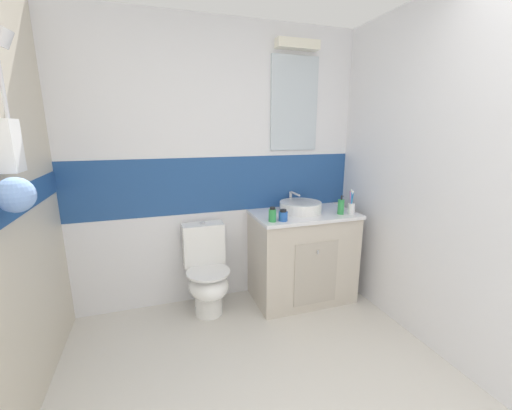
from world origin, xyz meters
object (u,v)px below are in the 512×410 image
(toilet, at_px, (207,273))
(soap_dispenser, at_px, (341,207))
(toothbrush_cup, at_px, (351,207))
(lotion_bottle_short, at_px, (272,215))
(sink_basin, at_px, (300,206))
(hair_gel_jar, at_px, (283,216))

(toilet, relative_size, soap_dispenser, 4.62)
(toothbrush_cup, distance_m, soap_dispenser, 0.10)
(soap_dispenser, bearing_deg, lotion_bottle_short, -177.67)
(toothbrush_cup, xyz_separation_m, soap_dispenser, (-0.09, 0.02, 0.00))
(lotion_bottle_short, bearing_deg, toothbrush_cup, 0.45)
(toothbrush_cup, distance_m, lotion_bottle_short, 0.76)
(toilet, relative_size, toothbrush_cup, 3.58)
(toilet, xyz_separation_m, toothbrush_cup, (1.28, -0.21, 0.55))
(toothbrush_cup, bearing_deg, lotion_bottle_short, -179.55)
(sink_basin, height_order, soap_dispenser, soap_dispenser)
(toothbrush_cup, relative_size, lotion_bottle_short, 1.81)
(sink_basin, relative_size, lotion_bottle_short, 3.46)
(toothbrush_cup, xyz_separation_m, lotion_bottle_short, (-0.76, -0.01, -0.01))
(sink_basin, height_order, toilet, sink_basin)
(sink_basin, xyz_separation_m, lotion_bottle_short, (-0.36, -0.21, 0.01))
(toothbrush_cup, bearing_deg, soap_dispenser, 167.40)
(lotion_bottle_short, relative_size, hair_gel_jar, 1.26)
(toothbrush_cup, height_order, lotion_bottle_short, toothbrush_cup)
(toothbrush_cup, xyz_separation_m, hair_gel_jar, (-0.67, -0.01, -0.02))
(sink_basin, distance_m, soap_dispenser, 0.36)
(toilet, bearing_deg, soap_dispenser, -9.11)
(soap_dispenser, xyz_separation_m, hair_gel_jar, (-0.57, -0.04, -0.02))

